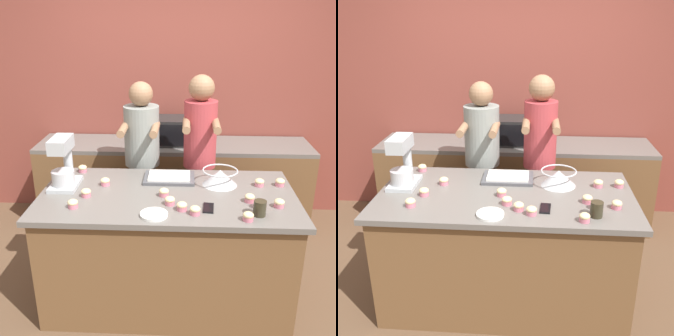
% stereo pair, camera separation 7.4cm
% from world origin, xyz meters
% --- Properties ---
extents(ground_plane, '(16.00, 16.00, 0.00)m').
position_xyz_m(ground_plane, '(0.00, 0.00, 0.00)').
color(ground_plane, brown).
extents(back_wall, '(10.00, 0.06, 2.70)m').
position_xyz_m(back_wall, '(0.00, 1.60, 1.35)').
color(back_wall, brown).
rests_on(back_wall, ground_plane).
extents(island_counter, '(1.87, 0.96, 0.90)m').
position_xyz_m(island_counter, '(0.00, 0.00, 0.45)').
color(island_counter, brown).
rests_on(island_counter, ground_plane).
extents(back_counter, '(2.80, 0.60, 0.89)m').
position_xyz_m(back_counter, '(0.00, 1.25, 0.44)').
color(back_counter, brown).
rests_on(back_counter, ground_plane).
extents(person_left, '(0.33, 0.49, 1.60)m').
position_xyz_m(person_left, '(-0.26, 0.69, 0.85)').
color(person_left, brown).
rests_on(person_left, ground_plane).
extents(person_right, '(0.31, 0.48, 1.67)m').
position_xyz_m(person_right, '(0.25, 0.69, 0.90)').
color(person_right, '#232328').
rests_on(person_right, ground_plane).
extents(stand_mixer, '(0.20, 0.30, 0.39)m').
position_xyz_m(stand_mixer, '(-0.78, 0.09, 1.07)').
color(stand_mixer, '#B2B7BC').
rests_on(stand_mixer, island_counter).
extents(mixing_bowl, '(0.27, 0.27, 0.12)m').
position_xyz_m(mixing_bowl, '(0.39, 0.18, 0.97)').
color(mixing_bowl, '#BCBCC1').
rests_on(mixing_bowl, island_counter).
extents(baking_tray, '(0.40, 0.27, 0.04)m').
position_xyz_m(baking_tray, '(0.00, 0.26, 0.92)').
color(baking_tray, '#4C4C51').
rests_on(baking_tray, island_counter).
extents(microwave_oven, '(0.51, 0.34, 0.27)m').
position_xyz_m(microwave_oven, '(-0.02, 1.25, 1.02)').
color(microwave_oven, black).
rests_on(microwave_oven, back_counter).
extents(cell_phone, '(0.08, 0.15, 0.01)m').
position_xyz_m(cell_phone, '(0.29, -0.23, 0.91)').
color(cell_phone, black).
rests_on(cell_phone, island_counter).
extents(drinking_glass, '(0.08, 0.08, 0.10)m').
position_xyz_m(drinking_glass, '(0.61, -0.31, 0.95)').
color(drinking_glass, '#332D1E').
rests_on(drinking_glass, island_counter).
extents(small_plate, '(0.18, 0.18, 0.02)m').
position_xyz_m(small_plate, '(-0.07, -0.35, 0.91)').
color(small_plate, white).
rests_on(small_plate, island_counter).
extents(cupcake_0, '(0.07, 0.07, 0.06)m').
position_xyz_m(cupcake_0, '(-0.02, -0.05, 0.93)').
color(cupcake_0, '#D17084').
rests_on(cupcake_0, island_counter).
extents(cupcake_1, '(0.07, 0.07, 0.06)m').
position_xyz_m(cupcake_1, '(0.11, -0.26, 0.93)').
color(cupcake_1, '#D17084').
rests_on(cupcake_1, island_counter).
extents(cupcake_2, '(0.07, 0.07, 0.06)m').
position_xyz_m(cupcake_2, '(-0.73, 0.39, 0.93)').
color(cupcake_2, '#D17084').
rests_on(cupcake_2, island_counter).
extents(cupcake_3, '(0.07, 0.07, 0.06)m').
position_xyz_m(cupcake_3, '(0.69, 0.16, 0.93)').
color(cupcake_3, '#D17084').
rests_on(cupcake_3, island_counter).
extents(cupcake_4, '(0.07, 0.07, 0.06)m').
position_xyz_m(cupcake_4, '(-0.63, -0.26, 0.93)').
color(cupcake_4, '#D17084').
rests_on(cupcake_4, island_counter).
extents(cupcake_5, '(0.07, 0.07, 0.06)m').
position_xyz_m(cupcake_5, '(0.77, -0.19, 0.93)').
color(cupcake_5, '#D17084').
rests_on(cupcake_5, island_counter).
extents(cupcake_6, '(0.07, 0.07, 0.06)m').
position_xyz_m(cupcake_6, '(0.19, -0.32, 0.93)').
color(cupcake_6, '#D17084').
rests_on(cupcake_6, island_counter).
extents(cupcake_7, '(0.07, 0.07, 0.06)m').
position_xyz_m(cupcake_7, '(0.02, -0.18, 0.93)').
color(cupcake_7, '#D17084').
rests_on(cupcake_7, island_counter).
extents(cupcake_8, '(0.07, 0.07, 0.06)m').
position_xyz_m(cupcake_8, '(0.62, -0.20, 0.93)').
color(cupcake_8, '#D17084').
rests_on(cupcake_8, island_counter).
extents(cupcake_9, '(0.07, 0.07, 0.06)m').
position_xyz_m(cupcake_9, '(-0.58, -0.08, 0.93)').
color(cupcake_9, '#D17084').
rests_on(cupcake_9, island_counter).
extents(cupcake_10, '(0.07, 0.07, 0.06)m').
position_xyz_m(cupcake_10, '(0.85, 0.18, 0.93)').
color(cupcake_10, '#D17084').
rests_on(cupcake_10, island_counter).
extents(cupcake_11, '(0.07, 0.07, 0.06)m').
position_xyz_m(cupcake_11, '(0.53, -0.39, 0.93)').
color(cupcake_11, '#D17084').
rests_on(cupcake_11, island_counter).
extents(cupcake_12, '(0.07, 0.07, 0.06)m').
position_xyz_m(cupcake_12, '(0.58, -0.11, 0.93)').
color(cupcake_12, '#D17084').
rests_on(cupcake_12, island_counter).
extents(cupcake_13, '(0.07, 0.07, 0.06)m').
position_xyz_m(cupcake_13, '(-0.49, 0.12, 0.93)').
color(cupcake_13, '#D17084').
rests_on(cupcake_13, island_counter).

